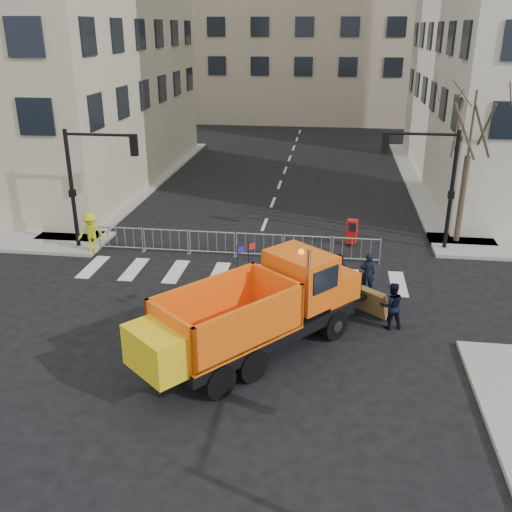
# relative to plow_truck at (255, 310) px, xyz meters

# --- Properties ---
(ground) EXTENTS (120.00, 120.00, 0.00)m
(ground) POSITION_rel_plow_truck_xyz_m (-1.22, 0.44, -1.53)
(ground) COLOR black
(ground) RESTS_ON ground
(sidewalk_back) EXTENTS (64.00, 5.00, 0.15)m
(sidewalk_back) POSITION_rel_plow_truck_xyz_m (-1.22, 8.94, -1.46)
(sidewalk_back) COLOR gray
(sidewalk_back) RESTS_ON ground
(building_far) EXTENTS (30.00, 18.00, 24.00)m
(building_far) POSITION_rel_plow_truck_xyz_m (-1.22, 52.44, 10.47)
(building_far) COLOR #B9A48D
(building_far) RESTS_ON ground
(traffic_light_left) EXTENTS (0.18, 0.18, 5.40)m
(traffic_light_left) POSITION_rel_plow_truck_xyz_m (-9.22, 7.94, 1.17)
(traffic_light_left) COLOR black
(traffic_light_left) RESTS_ON ground
(traffic_light_right) EXTENTS (0.18, 0.18, 5.40)m
(traffic_light_right) POSITION_rel_plow_truck_xyz_m (7.28, 9.94, 1.17)
(traffic_light_right) COLOR black
(traffic_light_right) RESTS_ON ground
(crowd_barriers) EXTENTS (12.60, 0.60, 1.10)m
(crowd_barriers) POSITION_rel_plow_truck_xyz_m (-1.97, 8.04, -0.98)
(crowd_barriers) COLOR #9EA0A5
(crowd_barriers) RESTS_ON ground
(street_tree) EXTENTS (3.00, 3.00, 7.50)m
(street_tree) POSITION_rel_plow_truck_xyz_m (7.98, 10.94, 2.22)
(street_tree) COLOR #382B21
(street_tree) RESTS_ON ground
(plow_truck) EXTENTS (7.56, 8.29, 3.45)m
(plow_truck) POSITION_rel_plow_truck_xyz_m (0.00, 0.00, 0.00)
(plow_truck) COLOR black
(plow_truck) RESTS_ON ground
(cop_a) EXTENTS (0.60, 0.42, 1.59)m
(cop_a) POSITION_rel_plow_truck_xyz_m (3.59, 4.97, -0.74)
(cop_a) COLOR black
(cop_a) RESTS_ON ground
(cop_b) EXTENTS (0.91, 0.78, 1.64)m
(cop_b) POSITION_rel_plow_truck_xyz_m (4.26, 2.31, -0.71)
(cop_b) COLOR black
(cop_b) RESTS_ON ground
(cop_c) EXTENTS (0.79, 1.07, 1.69)m
(cop_c) POSITION_rel_plow_truck_xyz_m (2.54, 4.53, -0.69)
(cop_c) COLOR black
(cop_c) RESTS_ON ground
(worker) EXTENTS (1.25, 0.85, 1.79)m
(worker) POSITION_rel_plow_truck_xyz_m (-8.23, 7.24, -0.49)
(worker) COLOR #B3BE16
(worker) RESTS_ON sidewalk_back
(newspaper_box) EXTENTS (0.54, 0.50, 1.10)m
(newspaper_box) POSITION_rel_plow_truck_xyz_m (3.12, 9.96, -0.83)
(newspaper_box) COLOR #B7130E
(newspaper_box) RESTS_ON sidewalk_back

